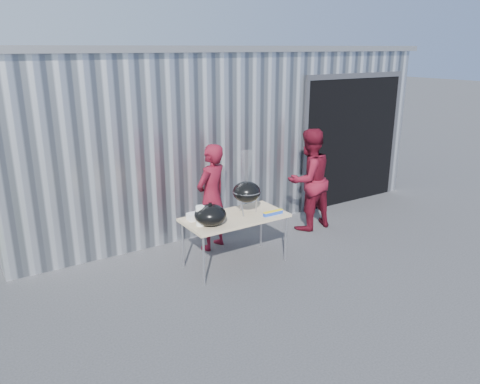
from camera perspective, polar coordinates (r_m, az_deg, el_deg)
ground at (r=6.81m, az=3.38°, el=-9.65°), size 80.00×80.00×0.00m
building at (r=10.61m, az=-7.23°, el=8.79°), size 8.20×6.20×3.10m
folding_table at (r=6.74m, az=-0.62°, el=-3.30°), size 1.50×0.75×0.75m
kettle_grill at (r=6.71m, az=0.82°, el=0.78°), size 0.41×0.41×0.93m
grill_lid at (r=6.38m, az=-3.64°, el=-2.80°), size 0.44×0.44×0.32m
paper_towels at (r=6.37m, az=-4.87°, el=-2.91°), size 0.12×0.12×0.28m
white_tub at (r=6.61m, az=-5.53°, el=-2.98°), size 0.20×0.15×0.10m
foil_box at (r=6.79m, az=4.05°, el=-2.56°), size 0.32×0.05×0.06m
person_cook at (r=7.29m, az=-3.48°, el=-0.65°), size 0.72×0.61×1.68m
person_bystander at (r=8.16m, az=8.38°, el=1.50°), size 0.88×0.69×1.77m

